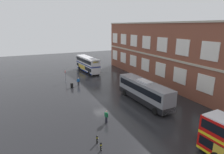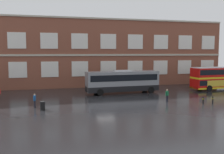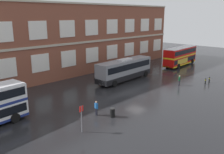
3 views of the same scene
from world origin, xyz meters
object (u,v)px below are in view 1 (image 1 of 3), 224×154
at_px(safety_bollard_west, 97,139).
at_px(safety_bollard_east, 101,146).
at_px(double_decker_near, 88,64).
at_px(waiting_passenger, 78,81).
at_px(touring_coach, 144,91).
at_px(station_litter_bin, 72,85).
at_px(second_passenger, 106,116).
at_px(bus_stand_flag, 65,75).

xyz_separation_m(safety_bollard_west, safety_bollard_east, (1.37, -0.07, 0.00)).
relative_size(double_decker_near, waiting_passenger, 6.58).
bearing_deg(touring_coach, station_litter_bin, -143.69).
xyz_separation_m(second_passenger, safety_bollard_east, (5.13, -2.77, -0.44)).
relative_size(second_passenger, safety_bollard_west, 1.79).
height_order(double_decker_near, second_passenger, double_decker_near).
bearing_deg(second_passenger, double_decker_near, 167.24).
relative_size(double_decker_near, safety_bollard_west, 11.78).
bearing_deg(station_litter_bin, touring_coach, 36.31).
bearing_deg(second_passenger, station_litter_bin, -177.05).
bearing_deg(station_litter_bin, second_passenger, 2.95).
xyz_separation_m(double_decker_near, waiting_passenger, (11.21, -5.65, -1.22)).
bearing_deg(waiting_passenger, safety_bollard_east, -9.05).
bearing_deg(safety_bollard_east, waiting_passenger, 170.95).
distance_m(waiting_passenger, bus_stand_flag, 4.25).
bearing_deg(second_passenger, bus_stand_flag, -176.77).
bearing_deg(station_litter_bin, bus_stand_flag, -175.79).
bearing_deg(safety_bollard_east, bus_stand_flag, 176.52).
relative_size(touring_coach, bus_stand_flag, 4.48).
distance_m(touring_coach, station_litter_bin, 15.66).
relative_size(waiting_passenger, safety_bollard_west, 1.79).
bearing_deg(touring_coach, second_passenger, -65.85).
height_order(touring_coach, safety_bollard_east, touring_coach).
distance_m(waiting_passenger, safety_bollard_east, 22.69).
xyz_separation_m(double_decker_near, second_passenger, (28.49, -6.45, -1.22)).
bearing_deg(station_litter_bin, safety_bollard_west, -5.27).
bearing_deg(safety_bollard_east, touring_coach, 128.56).
xyz_separation_m(bus_stand_flag, safety_bollard_west, (24.73, -1.51, -1.14)).
bearing_deg(waiting_passenger, second_passenger, -2.65).
distance_m(bus_stand_flag, safety_bollard_west, 24.80).
bearing_deg(double_decker_near, waiting_passenger, -26.75).
relative_size(bus_stand_flag, safety_bollard_east, 2.84).
relative_size(double_decker_near, station_litter_bin, 10.87).
xyz_separation_m(bus_stand_flag, safety_bollard_east, (26.10, -1.59, -1.14)).
height_order(safety_bollard_west, safety_bollard_east, same).
bearing_deg(double_decker_near, safety_bollard_west, -15.83).
bearing_deg(safety_bollard_west, bus_stand_flag, 176.50).
bearing_deg(waiting_passenger, safety_bollard_west, -9.43).
height_order(bus_stand_flag, safety_bollard_east, bus_stand_flag).
bearing_deg(station_litter_bin, double_decker_near, 149.04).
height_order(second_passenger, bus_stand_flag, bus_stand_flag).
relative_size(double_decker_near, touring_coach, 0.93).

